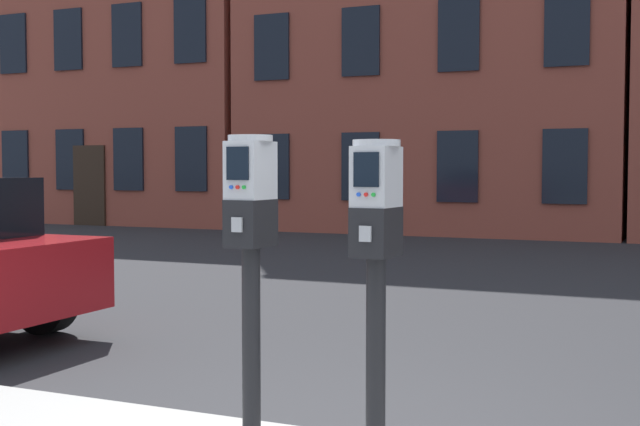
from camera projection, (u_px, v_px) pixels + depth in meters
name	position (u px, v px, depth m)	size (l,w,h in m)	color
parking_meter_near_kerb	(251.00, 233.00, 4.04)	(0.23, 0.26, 1.52)	black
parking_meter_twin_adjacent	(376.00, 243.00, 3.78)	(0.23, 0.26, 1.49)	black
townhouse_grey_stucco	(163.00, 57.00, 24.39)	(7.52, 6.10, 9.45)	brown
townhouse_orange_brick	(443.00, 3.00, 20.81)	(8.94, 5.72, 11.21)	brown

